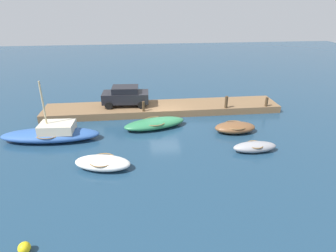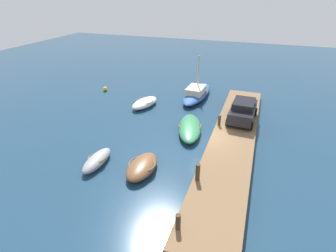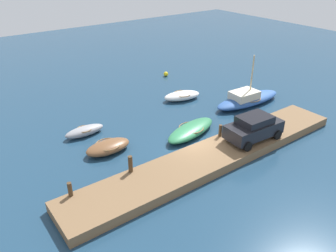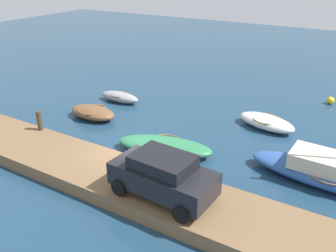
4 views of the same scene
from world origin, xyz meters
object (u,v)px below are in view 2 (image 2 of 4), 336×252
(rowboat_brown, at_px, (142,166))
(sailboat_blue, at_px, (197,93))
(motorboat_green, at_px, (190,128))
(mooring_post_mid_west, at_px, (198,172))
(parked_car, at_px, (243,110))
(marker_buoy, at_px, (105,89))
(mooring_post_mid_east, at_px, (219,120))
(rowboat_white, at_px, (145,103))
(dinghy_grey, at_px, (97,160))
(mooring_post_west, at_px, (178,222))

(rowboat_brown, bearing_deg, sailboat_blue, -0.77)
(motorboat_green, bearing_deg, mooring_post_mid_west, -175.08)
(parked_car, bearing_deg, sailboat_blue, 47.50)
(mooring_post_mid_west, height_order, marker_buoy, mooring_post_mid_west)
(sailboat_blue, distance_m, mooring_post_mid_west, 13.95)
(mooring_post_mid_east, bearing_deg, rowboat_white, 70.42)
(motorboat_green, bearing_deg, mooring_post_mid_east, -84.36)
(motorboat_green, distance_m, dinghy_grey, 7.61)
(mooring_post_mid_east, xyz_separation_m, marker_buoy, (5.16, 13.35, -0.77))
(dinghy_grey, xyz_separation_m, sailboat_blue, (13.48, -3.17, 0.17))
(dinghy_grey, height_order, mooring_post_mid_west, mooring_post_mid_west)
(dinghy_grey, bearing_deg, parked_car, -45.05)
(rowboat_brown, height_order, sailboat_blue, sailboat_blue)
(rowboat_brown, height_order, parked_car, parked_car)
(rowboat_brown, distance_m, mooring_post_mid_east, 7.54)
(dinghy_grey, distance_m, sailboat_blue, 13.85)
(sailboat_blue, height_order, marker_buoy, sailboat_blue)
(sailboat_blue, xyz_separation_m, marker_buoy, (-1.38, 9.96, -0.27))
(dinghy_grey, relative_size, mooring_post_mid_east, 3.46)
(rowboat_white, bearing_deg, marker_buoy, 80.10)
(rowboat_brown, height_order, dinghy_grey, rowboat_brown)
(marker_buoy, bearing_deg, rowboat_brown, -140.24)
(rowboat_white, height_order, marker_buoy, rowboat_white)
(mooring_post_west, height_order, mooring_post_mid_west, mooring_post_mid_west)
(motorboat_green, xyz_separation_m, mooring_post_mid_east, (0.76, -2.13, 0.64))
(dinghy_grey, distance_m, mooring_post_mid_east, 9.57)
(mooring_post_west, bearing_deg, mooring_post_mid_east, 0.00)
(mooring_post_mid_west, distance_m, mooring_post_mid_east, 6.99)
(sailboat_blue, relative_size, mooring_post_mid_east, 8.18)
(rowboat_white, height_order, mooring_post_west, mooring_post_west)
(rowboat_brown, xyz_separation_m, rowboat_white, (9.30, 3.96, -0.00))
(rowboat_brown, relative_size, rowboat_white, 0.85)
(dinghy_grey, relative_size, parked_car, 0.72)
(rowboat_white, bearing_deg, mooring_post_west, -137.30)
(mooring_post_mid_east, bearing_deg, rowboat_brown, 151.92)
(rowboat_white, xyz_separation_m, marker_buoy, (2.49, 5.85, -0.13))
(dinghy_grey, height_order, mooring_post_mid_east, mooring_post_mid_east)
(mooring_post_mid_west, distance_m, parked_car, 8.61)
(motorboat_green, xyz_separation_m, sailboat_blue, (7.29, 1.26, 0.14))
(dinghy_grey, distance_m, parked_car, 11.75)
(motorboat_green, relative_size, mooring_post_west, 6.32)
(mooring_post_west, height_order, mooring_post_mid_east, mooring_post_mid_east)
(mooring_post_mid_west, height_order, mooring_post_mid_east, mooring_post_mid_west)
(rowboat_white, relative_size, marker_buoy, 7.36)
(dinghy_grey, distance_m, mooring_post_west, 7.51)
(rowboat_brown, bearing_deg, mooring_post_mid_east, -28.18)
(rowboat_white, bearing_deg, sailboat_blue, -33.59)
(parked_car, bearing_deg, rowboat_white, 85.55)
(rowboat_white, bearing_deg, mooring_post_mid_west, -129.02)
(rowboat_white, relative_size, mooring_post_mid_east, 4.26)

